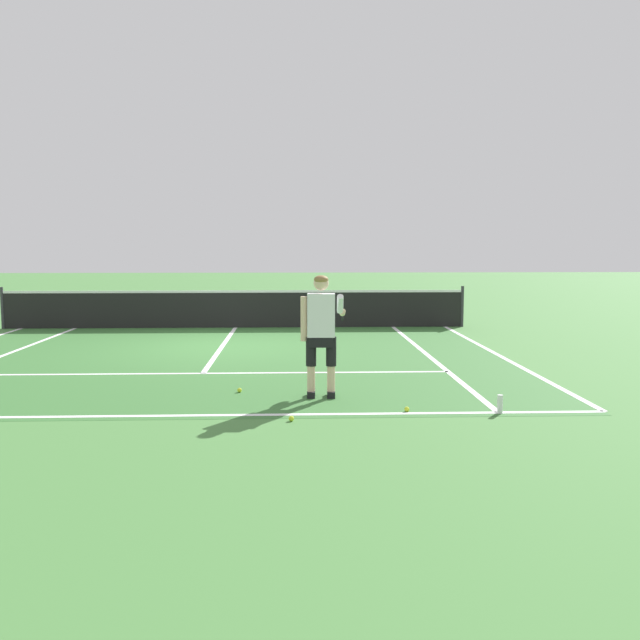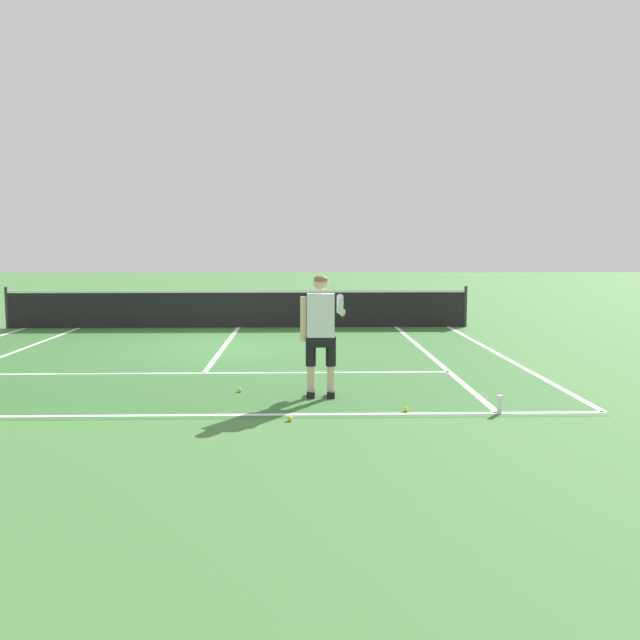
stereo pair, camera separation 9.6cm
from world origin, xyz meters
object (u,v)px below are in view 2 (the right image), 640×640
(tennis_player, at_px, (321,327))
(water_bottle, at_px, (499,404))
(tennis_ball_mid_court, at_px, (290,419))
(tennis_ball_near_feet, at_px, (240,390))
(tennis_ball_by_baseline, at_px, (406,409))

(tennis_player, distance_m, water_bottle, 2.60)
(tennis_ball_mid_court, distance_m, water_bottle, 2.66)
(tennis_ball_near_feet, bearing_deg, tennis_player, -16.45)
(tennis_ball_mid_court, bearing_deg, water_bottle, 6.36)
(tennis_ball_near_feet, xyz_separation_m, water_bottle, (3.40, -1.37, 0.09))
(tennis_ball_by_baseline, bearing_deg, tennis_player, 139.75)
(tennis_player, xyz_separation_m, tennis_ball_near_feet, (-1.18, 0.35, -0.96))
(tennis_ball_mid_court, height_order, water_bottle, water_bottle)
(tennis_ball_near_feet, distance_m, water_bottle, 3.67)
(tennis_ball_near_feet, relative_size, water_bottle, 0.28)
(tennis_ball_near_feet, height_order, tennis_ball_mid_court, same)
(tennis_ball_by_baseline, distance_m, tennis_ball_mid_court, 1.54)
(tennis_ball_near_feet, xyz_separation_m, tennis_ball_by_baseline, (2.23, -1.24, 0.00))
(tennis_ball_by_baseline, relative_size, tennis_ball_mid_court, 1.00)
(tennis_ball_by_baseline, relative_size, water_bottle, 0.28)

